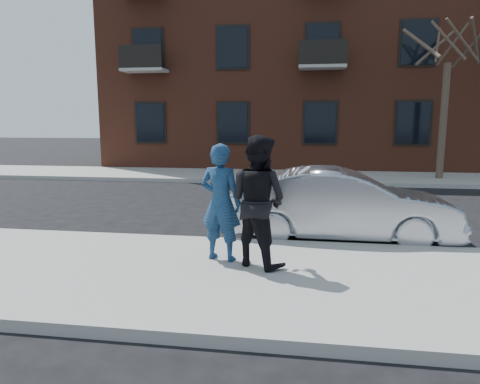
% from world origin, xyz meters
% --- Properties ---
extents(ground, '(100.00, 100.00, 0.00)m').
position_xyz_m(ground, '(0.00, 0.00, 0.00)').
color(ground, black).
rests_on(ground, ground).
extents(near_sidewalk, '(50.00, 3.50, 0.15)m').
position_xyz_m(near_sidewalk, '(0.00, -0.25, 0.07)').
color(near_sidewalk, '#9A9791').
rests_on(near_sidewalk, ground).
extents(near_curb, '(50.00, 0.10, 0.15)m').
position_xyz_m(near_curb, '(0.00, 1.55, 0.07)').
color(near_curb, '#999691').
rests_on(near_curb, ground).
extents(far_sidewalk, '(50.00, 3.50, 0.15)m').
position_xyz_m(far_sidewalk, '(0.00, 11.25, 0.07)').
color(far_sidewalk, '#9A9791').
rests_on(far_sidewalk, ground).
extents(far_curb, '(50.00, 0.10, 0.15)m').
position_xyz_m(far_curb, '(0.00, 9.45, 0.07)').
color(far_curb, '#999691').
rests_on(far_curb, ground).
extents(apartment_building, '(24.30, 10.30, 12.30)m').
position_xyz_m(apartment_building, '(2.00, 18.00, 6.16)').
color(apartment_building, brown).
rests_on(apartment_building, ground).
extents(street_tree, '(3.60, 3.60, 6.80)m').
position_xyz_m(street_tree, '(4.50, 11.00, 5.52)').
color(street_tree, '#3C2C23').
rests_on(street_tree, far_sidewalk).
extents(silver_sedan, '(4.18, 1.48, 1.37)m').
position_xyz_m(silver_sedan, '(0.20, 2.30, 0.69)').
color(silver_sedan, '#999BA3').
rests_on(silver_sedan, ground).
extents(man_hoodie, '(0.74, 0.58, 1.79)m').
position_xyz_m(man_hoodie, '(-1.78, 0.36, 1.05)').
color(man_hoodie, navy).
rests_on(man_hoodie, near_sidewalk).
extents(man_peacoat, '(1.17, 1.09, 1.92)m').
position_xyz_m(man_peacoat, '(-1.20, 0.21, 1.11)').
color(man_peacoat, black).
rests_on(man_peacoat, near_sidewalk).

